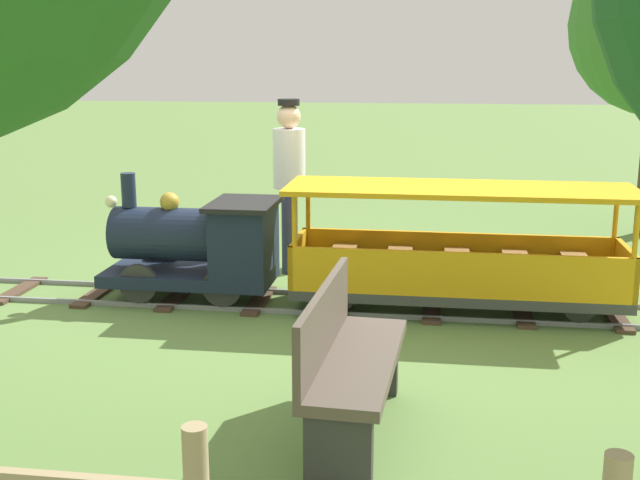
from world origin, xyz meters
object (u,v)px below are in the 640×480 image
locomotive (200,244)px  conductor_person (289,171)px  park_bench (348,362)px  passenger_car (457,260)px

locomotive → conductor_person: bearing=-28.6°
locomotive → park_bench: bearing=-146.8°
conductor_person → locomotive: bearing=151.4°
passenger_car → conductor_person: bearing=56.1°
passenger_car → conductor_person: conductor_person is taller
locomotive → conductor_person: (1.03, -0.56, 0.47)m
park_bench → passenger_car: bearing=-15.5°
passenger_car → park_bench: size_ratio=2.05×
locomotive → park_bench: 2.69m
locomotive → passenger_car: locomotive is taller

